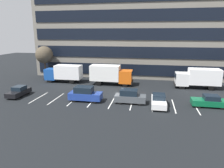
{
  "coord_description": "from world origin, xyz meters",
  "views": [
    {
      "loc": [
        5.09,
        -30.73,
        9.47
      ],
      "look_at": [
        -0.9,
        0.98,
        1.4
      ],
      "focal_mm": 32.95,
      "sensor_mm": 36.0,
      "label": 1
    }
  ],
  "objects_px": {
    "sedan_white": "(159,101)",
    "bare_tree": "(44,55)",
    "box_truck_white": "(198,77)",
    "sedan_black": "(19,91)",
    "box_truck_blue": "(64,73)",
    "suv_charcoal": "(130,97)",
    "sedan_forest": "(209,101)",
    "box_truck_orange": "(110,74)",
    "suv_navy": "(85,94)"
  },
  "relations": [
    {
      "from": "suv_charcoal",
      "to": "bare_tree",
      "type": "distance_m",
      "value": 23.79
    },
    {
      "from": "bare_tree",
      "to": "sedan_forest",
      "type": "bearing_deg",
      "value": -22.76
    },
    {
      "from": "sedan_white",
      "to": "box_truck_blue",
      "type": "bearing_deg",
      "value": 149.37
    },
    {
      "from": "sedan_forest",
      "to": "suv_charcoal",
      "type": "bearing_deg",
      "value": -177.35
    },
    {
      "from": "sedan_black",
      "to": "box_truck_white",
      "type": "bearing_deg",
      "value": 19.46
    },
    {
      "from": "box_truck_white",
      "to": "bare_tree",
      "type": "bearing_deg",
      "value": 174.16
    },
    {
      "from": "box_truck_white",
      "to": "bare_tree",
      "type": "distance_m",
      "value": 30.64
    },
    {
      "from": "box_truck_white",
      "to": "suv_navy",
      "type": "xyz_separation_m",
      "value": [
        -17.19,
        -10.19,
        -0.95
      ]
    },
    {
      "from": "box_truck_orange",
      "to": "sedan_white",
      "type": "xyz_separation_m",
      "value": [
        8.49,
        -10.21,
        -1.3
      ]
    },
    {
      "from": "box_truck_white",
      "to": "sedan_forest",
      "type": "height_order",
      "value": "box_truck_white"
    },
    {
      "from": "box_truck_orange",
      "to": "suv_charcoal",
      "type": "bearing_deg",
      "value": -64.45
    },
    {
      "from": "box_truck_blue",
      "to": "suv_navy",
      "type": "xyz_separation_m",
      "value": [
        7.56,
        -10.22,
        -0.89
      ]
    },
    {
      "from": "box_truck_white",
      "to": "sedan_forest",
      "type": "xyz_separation_m",
      "value": [
        -0.42,
        -9.45,
        -1.21
      ]
    },
    {
      "from": "sedan_white",
      "to": "bare_tree",
      "type": "bearing_deg",
      "value": 149.8
    },
    {
      "from": "sedan_forest",
      "to": "suv_navy",
      "type": "bearing_deg",
      "value": -177.48
    },
    {
      "from": "sedan_white",
      "to": "box_truck_orange",
      "type": "bearing_deg",
      "value": 129.75
    },
    {
      "from": "box_truck_blue",
      "to": "bare_tree",
      "type": "bearing_deg",
      "value": 151.17
    },
    {
      "from": "box_truck_blue",
      "to": "sedan_black",
      "type": "xyz_separation_m",
      "value": [
        -3.16,
        -9.89,
        -1.18
      ]
    },
    {
      "from": "sedan_white",
      "to": "suv_navy",
      "type": "height_order",
      "value": "suv_navy"
    },
    {
      "from": "box_truck_blue",
      "to": "box_truck_white",
      "type": "xyz_separation_m",
      "value": [
        24.75,
        -0.03,
        0.05
      ]
    },
    {
      "from": "box_truck_blue",
      "to": "suv_charcoal",
      "type": "height_order",
      "value": "box_truck_blue"
    },
    {
      "from": "suv_navy",
      "to": "suv_charcoal",
      "type": "bearing_deg",
      "value": 2.3
    },
    {
      "from": "sedan_forest",
      "to": "suv_charcoal",
      "type": "distance_m",
      "value": 10.43
    },
    {
      "from": "sedan_white",
      "to": "bare_tree",
      "type": "xyz_separation_m",
      "value": [
        -23.37,
        13.61,
        4.19
      ]
    },
    {
      "from": "box_truck_white",
      "to": "bare_tree",
      "type": "relative_size",
      "value": 1.11
    },
    {
      "from": "sedan_black",
      "to": "bare_tree",
      "type": "relative_size",
      "value": 0.63
    },
    {
      "from": "box_truck_blue",
      "to": "sedan_white",
      "type": "relative_size",
      "value": 1.64
    },
    {
      "from": "box_truck_blue",
      "to": "suv_charcoal",
      "type": "distance_m",
      "value": 17.13
    },
    {
      "from": "suv_charcoal",
      "to": "box_truck_blue",
      "type": "bearing_deg",
      "value": 144.39
    },
    {
      "from": "suv_navy",
      "to": "bare_tree",
      "type": "height_order",
      "value": "bare_tree"
    },
    {
      "from": "suv_charcoal",
      "to": "sedan_black",
      "type": "bearing_deg",
      "value": 179.76
    },
    {
      "from": "sedan_forest",
      "to": "suv_navy",
      "type": "xyz_separation_m",
      "value": [
        -16.76,
        -0.74,
        0.26
      ]
    },
    {
      "from": "suv_navy",
      "to": "suv_charcoal",
      "type": "height_order",
      "value": "suv_navy"
    },
    {
      "from": "sedan_white",
      "to": "bare_tree",
      "type": "height_order",
      "value": "bare_tree"
    },
    {
      "from": "box_truck_orange",
      "to": "sedan_black",
      "type": "bearing_deg",
      "value": -142.46
    },
    {
      "from": "sedan_forest",
      "to": "box_truck_orange",
      "type": "bearing_deg",
      "value": 148.65
    },
    {
      "from": "suv_charcoal",
      "to": "bare_tree",
      "type": "bearing_deg",
      "value": 146.23
    },
    {
      "from": "box_truck_blue",
      "to": "sedan_forest",
      "type": "height_order",
      "value": "box_truck_blue"
    },
    {
      "from": "sedan_white",
      "to": "sedan_black",
      "type": "xyz_separation_m",
      "value": [
        -20.95,
        0.64,
        -0.04
      ]
    },
    {
      "from": "box_truck_orange",
      "to": "box_truck_blue",
      "type": "height_order",
      "value": "box_truck_orange"
    },
    {
      "from": "suv_charcoal",
      "to": "box_truck_orange",
      "type": "bearing_deg",
      "value": 115.55
    },
    {
      "from": "suv_navy",
      "to": "box_truck_white",
      "type": "bearing_deg",
      "value": 30.65
    },
    {
      "from": "sedan_forest",
      "to": "sedan_white",
      "type": "height_order",
      "value": "sedan_white"
    },
    {
      "from": "sedan_white",
      "to": "suv_charcoal",
      "type": "height_order",
      "value": "suv_charcoal"
    },
    {
      "from": "sedan_forest",
      "to": "suv_charcoal",
      "type": "xyz_separation_m",
      "value": [
        -10.42,
        -0.48,
        0.18
      ]
    },
    {
      "from": "box_truck_white",
      "to": "sedan_forest",
      "type": "relative_size",
      "value": 1.69
    },
    {
      "from": "box_truck_blue",
      "to": "sedan_forest",
      "type": "xyz_separation_m",
      "value": [
        24.33,
        -9.48,
        -1.15
      ]
    },
    {
      "from": "box_truck_blue",
      "to": "sedan_black",
      "type": "bearing_deg",
      "value": -107.7
    },
    {
      "from": "suv_navy",
      "to": "suv_charcoal",
      "type": "relative_size",
      "value": 1.09
    },
    {
      "from": "suv_navy",
      "to": "box_truck_blue",
      "type": "bearing_deg",
      "value": 126.51
    }
  ]
}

